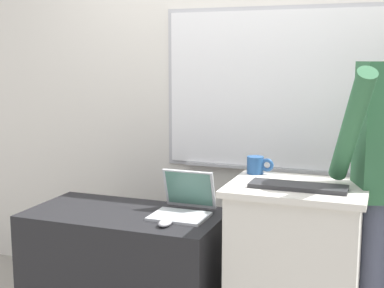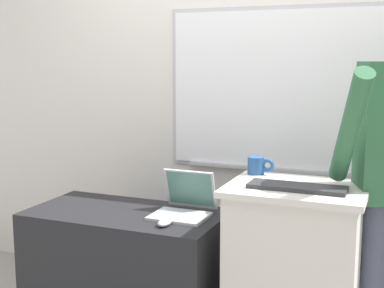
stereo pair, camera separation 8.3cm
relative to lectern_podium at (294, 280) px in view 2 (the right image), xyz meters
name	(u,v)px [view 2 (the right image)]	position (x,y,z in m)	size (l,w,h in m)	color
back_wall	(256,95)	(-0.43, 0.82, 0.84)	(6.40, 0.17, 2.62)	silver
lectern_podium	(294,280)	(0.00, 0.00, 0.00)	(0.65, 0.52, 0.94)	beige
side_desk	(127,274)	(-0.92, -0.02, -0.11)	(1.06, 0.56, 0.72)	black
laptop	(185,203)	(-0.60, 0.06, 0.31)	(0.29, 0.30, 0.23)	#B7BABF
wireless_keyboard	(297,187)	(0.01, -0.06, 0.48)	(0.45, 0.15, 0.02)	#2D2D30
computer_mouse_by_laptop	(164,223)	(-0.62, -0.17, 0.26)	(0.06, 0.10, 0.03)	#BCBCC1
coffee_mug	(257,165)	(-0.25, 0.18, 0.51)	(0.14, 0.09, 0.09)	#234C84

